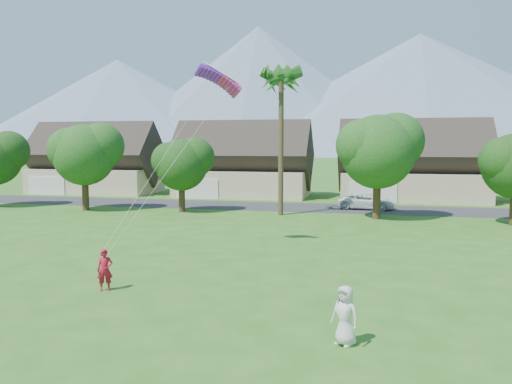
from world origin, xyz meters
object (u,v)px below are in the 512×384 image
(watcher, at_px, (345,315))
(parafoil_kite, at_px, (219,78))
(parked_car, at_px, (367,201))
(kite_flyer, at_px, (105,270))

(watcher, height_order, parafoil_kite, parafoil_kite)
(parked_car, distance_m, parafoil_kite, 23.37)
(watcher, relative_size, parafoil_kite, 0.63)
(kite_flyer, relative_size, parafoil_kite, 0.60)
(watcher, bearing_deg, kite_flyer, -169.19)
(kite_flyer, height_order, watcher, watcher)
(kite_flyer, height_order, parked_car, kite_flyer)
(watcher, xyz_separation_m, parafoil_kite, (-7.74, 12.55, 8.88))
(kite_flyer, relative_size, parked_car, 0.34)
(kite_flyer, height_order, parafoil_kite, parafoil_kite)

